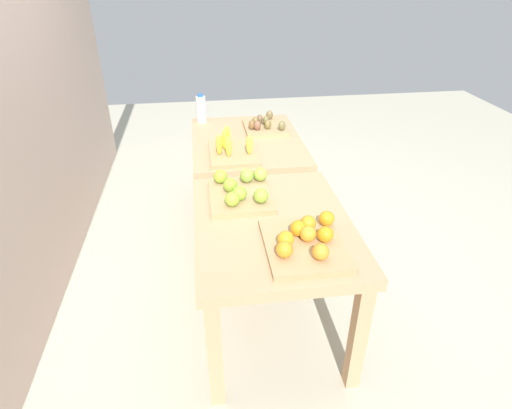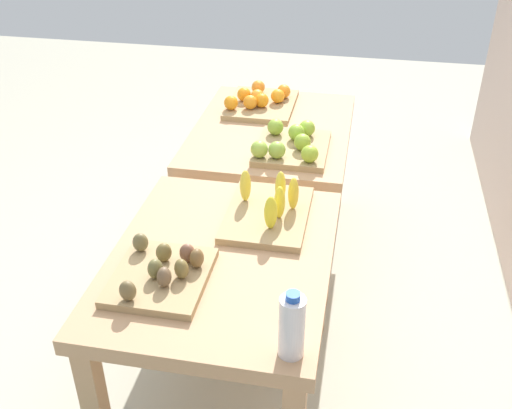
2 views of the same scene
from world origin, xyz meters
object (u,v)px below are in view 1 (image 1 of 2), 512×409
display_table_right (247,152)px  orange_bin (305,241)px  kiwi_bin (265,126)px  watermelon_pile (262,161)px  display_table_left (272,238)px  water_bottle (201,109)px  apple_bin (241,191)px  banana_crate (232,150)px

display_table_right → orange_bin: (-1.36, -0.11, 0.14)m
kiwi_bin → watermelon_pile: kiwi_bin is taller
display_table_left → water_bottle: 1.60m
display_table_left → water_bottle: (1.55, 0.32, 0.21)m
display_table_right → water_bottle: size_ratio=4.54×
orange_bin → apple_bin: apple_bin is taller
watermelon_pile → apple_bin: bearing=167.4°
display_table_right → apple_bin: 0.88m
banana_crate → watermelon_pile: 1.39m
apple_bin → banana_crate: 0.58m
apple_bin → watermelon_pile: (1.76, -0.39, -0.65)m
watermelon_pile → display_table_right: bearing=164.1°
apple_bin → watermelon_pile: apple_bin is taller
display_table_left → orange_bin: bearing=-155.9°
orange_bin → kiwi_bin: bearing=-2.0°
banana_crate → apple_bin: bearing=179.5°
apple_bin → display_table_right: bearing=-8.9°
apple_bin → water_bottle: 1.31m
water_bottle → watermelon_pile: water_bottle is taller
orange_bin → display_table_left: bearing=24.1°
display_table_left → watermelon_pile: size_ratio=1.60×
orange_bin → banana_crate: banana_crate is taller
display_table_left → apple_bin: (0.26, 0.13, 0.15)m
apple_bin → watermelon_pile: bearing=-12.6°
apple_bin → kiwi_bin: (1.04, -0.30, -0.01)m
banana_crate → display_table_right: bearing=-25.2°
display_table_right → kiwi_bin: (0.18, -0.16, 0.14)m
watermelon_pile → water_bottle: bearing=129.2°
kiwi_bin → display_table_right: bearing=137.6°
kiwi_bin → watermelon_pile: (0.72, -0.09, -0.64)m
banana_crate → display_table_left: bearing=-171.2°
display_table_right → watermelon_pile: size_ratio=1.60×
water_bottle → display_table_right: bearing=-143.7°
apple_bin → kiwi_bin: size_ratio=1.13×
banana_crate → kiwi_bin: bearing=-32.8°
orange_bin → water_bottle: 1.85m
display_table_left → kiwi_bin: size_ratio=2.89×
display_table_left → watermelon_pile: (2.02, -0.26, -0.50)m
display_table_right → banana_crate: 0.34m
banana_crate → water_bottle: bearing=14.8°
apple_bin → banana_crate: bearing=-0.5°
display_table_right → banana_crate: banana_crate is taller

